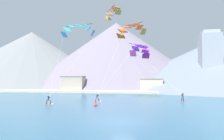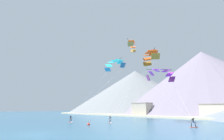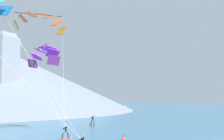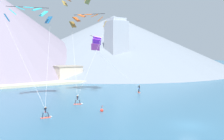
{
  "view_description": "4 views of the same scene",
  "coord_description": "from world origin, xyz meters",
  "px_view_note": "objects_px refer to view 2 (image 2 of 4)",
  "views": [
    {
      "loc": [
        2.96,
        -24.5,
        4.73
      ],
      "look_at": [
        -3.2,
        11.62,
        6.23
      ],
      "focal_mm": 35.0,
      "sensor_mm": 36.0,
      "label": 1
    },
    {
      "loc": [
        25.2,
        -8.58,
        3.39
      ],
      "look_at": [
        1.65,
        12.05,
        10.29
      ],
      "focal_mm": 28.0,
      "sensor_mm": 36.0,
      "label": 2
    },
    {
      "loc": [
        -40.99,
        -0.09,
        5.34
      ],
      "look_at": [
        -1.16,
        16.16,
        8.86
      ],
      "focal_mm": 50.0,
      "sensor_mm": 36.0,
      "label": 3
    },
    {
      "loc": [
        -25.16,
        -22.73,
        9.89
      ],
      "look_at": [
        -3.92,
        13.42,
        6.63
      ],
      "focal_mm": 40.0,
      "sensor_mm": 36.0,
      "label": 4
    }
  ],
  "objects_px": {
    "kitesurfer_mid_center": "(194,124)",
    "parafoil_kite_near_trail": "(150,56)",
    "parafoil_kite_mid_center": "(161,74)",
    "race_marker_buoy": "(89,124)",
    "kitesurfer_near_trail": "(110,121)",
    "parafoil_kite_distant_high_outer": "(132,45)",
    "kitesurfer_near_lead": "(71,120)",
    "parafoil_kite_near_lead": "(114,64)"
  },
  "relations": [
    {
      "from": "kitesurfer_mid_center",
      "to": "parafoil_kite_near_trail",
      "type": "height_order",
      "value": "parafoil_kite_near_trail"
    },
    {
      "from": "parafoil_kite_mid_center",
      "to": "race_marker_buoy",
      "type": "xyz_separation_m",
      "value": [
        -7.32,
        -16.2,
        -11.73
      ]
    },
    {
      "from": "kitesurfer_near_trail",
      "to": "parafoil_kite_distant_high_outer",
      "type": "relative_size",
      "value": 0.31
    },
    {
      "from": "kitesurfer_near_lead",
      "to": "parafoil_kite_mid_center",
      "type": "distance_m",
      "value": 25.1
    },
    {
      "from": "kitesurfer_mid_center",
      "to": "parafoil_kite_near_trail",
      "type": "distance_m",
      "value": 20.2
    },
    {
      "from": "parafoil_kite_near_trail",
      "to": "parafoil_kite_near_lead",
      "type": "bearing_deg",
      "value": -175.66
    },
    {
      "from": "parafoil_kite_near_lead",
      "to": "parafoil_kite_mid_center",
      "type": "height_order",
      "value": "parafoil_kite_near_lead"
    },
    {
      "from": "kitesurfer_near_lead",
      "to": "parafoil_kite_mid_center",
      "type": "xyz_separation_m",
      "value": [
        16.14,
        15.53,
        11.33
      ]
    },
    {
      "from": "parafoil_kite_near_lead",
      "to": "parafoil_kite_distant_high_outer",
      "type": "height_order",
      "value": "parafoil_kite_distant_high_outer"
    },
    {
      "from": "kitesurfer_near_trail",
      "to": "parafoil_kite_near_lead",
      "type": "distance_m",
      "value": 19.48
    },
    {
      "from": "parafoil_kite_near_lead",
      "to": "race_marker_buoy",
      "type": "distance_m",
      "value": 23.73
    },
    {
      "from": "parafoil_kite_near_lead",
      "to": "race_marker_buoy",
      "type": "xyz_separation_m",
      "value": [
        8.11,
        -14.47,
        -16.97
      ]
    },
    {
      "from": "kitesurfer_near_trail",
      "to": "parafoil_kite_mid_center",
      "type": "distance_m",
      "value": 16.91
    },
    {
      "from": "parafoil_kite_near_lead",
      "to": "kitesurfer_near_lead",
      "type": "bearing_deg",
      "value": -92.95
    },
    {
      "from": "parafoil_kite_near_lead",
      "to": "parafoil_kite_distant_high_outer",
      "type": "bearing_deg",
      "value": -9.89
    },
    {
      "from": "kitesurfer_near_lead",
      "to": "kitesurfer_mid_center",
      "type": "bearing_deg",
      "value": 24.25
    },
    {
      "from": "parafoil_kite_near_trail",
      "to": "parafoil_kite_distant_high_outer",
      "type": "bearing_deg",
      "value": -146.95
    },
    {
      "from": "kitesurfer_near_lead",
      "to": "kitesurfer_mid_center",
      "type": "xyz_separation_m",
      "value": [
        25.25,
        11.38,
        0.03
      ]
    },
    {
      "from": "kitesurfer_near_lead",
      "to": "parafoil_kite_mid_center",
      "type": "bearing_deg",
      "value": 43.91
    },
    {
      "from": "kitesurfer_near_lead",
      "to": "parafoil_kite_near_trail",
      "type": "relative_size",
      "value": 0.11
    },
    {
      "from": "kitesurfer_near_lead",
      "to": "kitesurfer_mid_center",
      "type": "height_order",
      "value": "kitesurfer_mid_center"
    },
    {
      "from": "parafoil_kite_near_lead",
      "to": "parafoil_kite_near_trail",
      "type": "relative_size",
      "value": 1.02
    },
    {
      "from": "kitesurfer_mid_center",
      "to": "parafoil_kite_near_trail",
      "type": "relative_size",
      "value": 0.11
    },
    {
      "from": "kitesurfer_mid_center",
      "to": "parafoil_kite_near_lead",
      "type": "xyz_separation_m",
      "value": [
        -24.54,
        2.43,
        16.54
      ]
    },
    {
      "from": "kitesurfer_near_trail",
      "to": "parafoil_kite_near_lead",
      "type": "xyz_separation_m",
      "value": [
        -6.96,
        7.54,
        16.56
      ]
    },
    {
      "from": "kitesurfer_near_trail",
      "to": "parafoil_kite_distant_high_outer",
      "type": "xyz_separation_m",
      "value": [
        2.15,
        5.95,
        20.01
      ]
    },
    {
      "from": "parafoil_kite_mid_center",
      "to": "parafoil_kite_distant_high_outer",
      "type": "bearing_deg",
      "value": -152.29
    },
    {
      "from": "parafoil_kite_distant_high_outer",
      "to": "race_marker_buoy",
      "type": "bearing_deg",
      "value": -94.42
    },
    {
      "from": "parafoil_kite_near_lead",
      "to": "kitesurfer_mid_center",
      "type": "bearing_deg",
      "value": -5.64
    },
    {
      "from": "race_marker_buoy",
      "to": "kitesurfer_near_trail",
      "type": "bearing_deg",
      "value": 99.42
    },
    {
      "from": "kitesurfer_near_trail",
      "to": "race_marker_buoy",
      "type": "xyz_separation_m",
      "value": [
        1.15,
        -6.93,
        -0.4
      ]
    },
    {
      "from": "kitesurfer_mid_center",
      "to": "race_marker_buoy",
      "type": "distance_m",
      "value": 20.38
    },
    {
      "from": "parafoil_kite_near_trail",
      "to": "race_marker_buoy",
      "type": "xyz_separation_m",
      "value": [
        -4.96,
        -15.46,
        -16.7
      ]
    },
    {
      "from": "parafoil_kite_near_lead",
      "to": "race_marker_buoy",
      "type": "bearing_deg",
      "value": -60.74
    },
    {
      "from": "kitesurfer_near_lead",
      "to": "parafoil_kite_near_lead",
      "type": "xyz_separation_m",
      "value": [
        0.71,
        13.8,
        16.57
      ]
    },
    {
      "from": "race_marker_buoy",
      "to": "kitesurfer_mid_center",
      "type": "bearing_deg",
      "value": 36.24
    },
    {
      "from": "parafoil_kite_distant_high_outer",
      "to": "race_marker_buoy",
      "type": "xyz_separation_m",
      "value": [
        -1.0,
        -12.88,
        -20.41
      ]
    },
    {
      "from": "kitesurfer_near_lead",
      "to": "parafoil_kite_distant_high_outer",
      "type": "bearing_deg",
      "value": 51.22
    },
    {
      "from": "parafoil_kite_near_trail",
      "to": "race_marker_buoy",
      "type": "distance_m",
      "value": 23.29
    },
    {
      "from": "kitesurfer_mid_center",
      "to": "kitesurfer_near_trail",
      "type": "bearing_deg",
      "value": -163.78
    },
    {
      "from": "kitesurfer_near_lead",
      "to": "parafoil_kite_near_trail",
      "type": "height_order",
      "value": "parafoil_kite_near_trail"
    },
    {
      "from": "parafoil_kite_near_lead",
      "to": "race_marker_buoy",
      "type": "relative_size",
      "value": 16.69
    }
  ]
}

